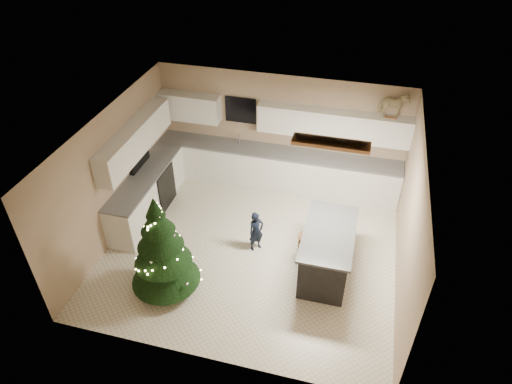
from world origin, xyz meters
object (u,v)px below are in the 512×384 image
at_px(christmas_tree, 162,253).
at_px(rocking_horse, 393,106).
at_px(toddler, 256,231).
at_px(bar_stool, 306,242).
at_px(island, 327,251).

bearing_deg(christmas_tree, rocking_horse, 46.02).
bearing_deg(toddler, bar_stool, -49.37).
distance_m(island, christmas_tree, 2.92).
xyz_separation_m(island, rocking_horse, (0.80, 2.52, 1.79)).
bearing_deg(rocking_horse, bar_stool, 135.81).
distance_m(toddler, rocking_horse, 3.65).
height_order(bar_stool, christmas_tree, christmas_tree).
distance_m(island, bar_stool, 0.46).
bearing_deg(christmas_tree, bar_stool, 29.47).
bearing_deg(bar_stool, rocking_horse, 62.41).
xyz_separation_m(bar_stool, rocking_horse, (1.22, 2.33, 1.82)).
height_order(island, rocking_horse, rocking_horse).
distance_m(island, toddler, 1.41).
bearing_deg(rocking_horse, christmas_tree, 119.42).
bearing_deg(bar_stool, toddler, 176.12).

